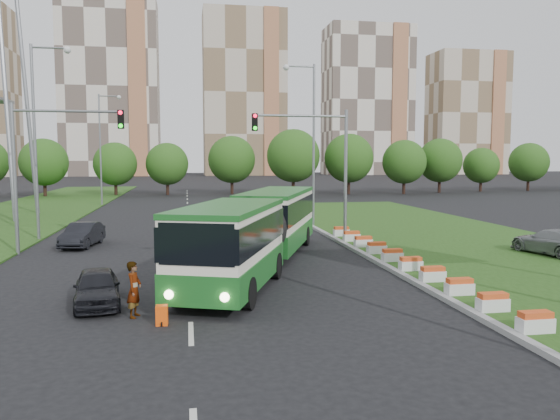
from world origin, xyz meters
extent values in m
plane|color=black|center=(0.00, 0.00, 0.00)|extent=(360.00, 360.00, 0.00)
cube|color=#224714|center=(13.00, 8.00, 0.07)|extent=(14.00, 60.00, 0.15)
cube|color=#959595|center=(6.05, 8.00, 0.09)|extent=(0.30, 60.00, 0.18)
cylinder|color=gray|center=(6.40, 10.00, 4.00)|extent=(0.20, 0.20, 8.00)
cylinder|color=gray|center=(3.65, 10.00, 7.60)|extent=(5.50, 0.14, 0.14)
cube|color=black|center=(0.90, 10.00, 7.20)|extent=(0.32, 0.32, 1.00)
cylinder|color=gray|center=(-12.00, 9.00, 4.00)|extent=(0.20, 0.20, 8.00)
cylinder|color=gray|center=(-9.25, 9.00, 7.60)|extent=(5.50, 0.14, 0.14)
cube|color=black|center=(-6.50, 9.00, 7.20)|extent=(0.32, 0.32, 1.00)
cube|color=silver|center=(-25.00, 150.00, 26.00)|extent=(28.00, 15.00, 52.00)
cube|color=beige|center=(15.00, 150.00, 25.00)|extent=(25.00, 15.00, 50.00)
cube|color=silver|center=(55.00, 150.00, 23.50)|extent=(27.00, 15.00, 47.00)
cube|color=beige|center=(90.00, 150.00, 20.00)|extent=(24.00, 14.00, 40.00)
cube|color=white|center=(0.01, -1.63, 1.88)|extent=(2.68, 7.41, 2.90)
cube|color=white|center=(0.01, 7.87, 1.88)|extent=(2.68, 9.02, 2.90)
cylinder|color=black|center=(0.01, 2.71, 1.82)|extent=(2.68, 1.34, 2.68)
cube|color=#1B5F21|center=(0.01, -1.63, 0.91)|extent=(2.77, 7.46, 1.02)
cube|color=#1B5F21|center=(0.01, 7.87, 0.91)|extent=(2.77, 9.07, 1.02)
cube|color=black|center=(0.01, -1.63, 2.36)|extent=(2.77, 7.46, 1.13)
cube|color=black|center=(0.01, 7.87, 2.36)|extent=(2.77, 9.07, 1.13)
imported|color=black|center=(-6.18, -2.33, 0.64)|extent=(2.04, 3.94, 1.28)
imported|color=black|center=(-9.08, 11.13, 0.69)|extent=(2.07, 4.35, 1.38)
imported|color=gray|center=(15.54, 3.35, 0.82)|extent=(2.70, 4.87, 1.34)
imported|color=gray|center=(-4.77, -4.03, 0.91)|extent=(0.59, 0.75, 1.82)
cube|color=#FF530D|center=(-3.87, -5.04, 0.31)|extent=(0.36, 0.31, 0.62)
cylinder|color=black|center=(-3.87, -5.19, 0.07)|extent=(0.04, 0.14, 0.14)
camera|label=1|loc=(-3.06, -21.74, 5.08)|focal=35.00mm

